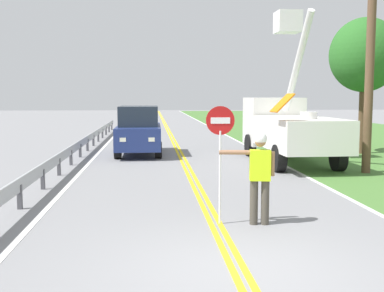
% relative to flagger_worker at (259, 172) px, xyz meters
% --- Properties ---
extents(ground_plane, '(160.00, 160.00, 0.00)m').
position_rel_flagger_worker_xyz_m(ground_plane, '(-0.85, -2.40, -1.05)').
color(ground_plane, gray).
extents(grass_verge_right, '(16.00, 110.00, 0.01)m').
position_rel_flagger_worker_xyz_m(grass_verge_right, '(10.75, 17.60, -1.04)').
color(grass_verge_right, '#477533').
rests_on(grass_verge_right, ground).
extents(centerline_yellow_left, '(0.11, 110.00, 0.01)m').
position_rel_flagger_worker_xyz_m(centerline_yellow_left, '(-0.94, 17.60, -1.04)').
color(centerline_yellow_left, yellow).
rests_on(centerline_yellow_left, ground).
extents(centerline_yellow_right, '(0.11, 110.00, 0.01)m').
position_rel_flagger_worker_xyz_m(centerline_yellow_right, '(-0.76, 17.60, -1.04)').
color(centerline_yellow_right, yellow).
rests_on(centerline_yellow_right, ground).
extents(edge_line_right, '(0.12, 110.00, 0.01)m').
position_rel_flagger_worker_xyz_m(edge_line_right, '(2.75, 17.60, -1.04)').
color(edge_line_right, silver).
rests_on(edge_line_right, ground).
extents(edge_line_left, '(0.12, 110.00, 0.01)m').
position_rel_flagger_worker_xyz_m(edge_line_left, '(-4.45, 17.60, -1.04)').
color(edge_line_left, silver).
rests_on(edge_line_left, ground).
extents(flagger_worker, '(1.08, 0.30, 1.83)m').
position_rel_flagger_worker_xyz_m(flagger_worker, '(0.00, 0.00, 0.00)').
color(flagger_worker, '#474238').
rests_on(flagger_worker, ground).
extents(stop_sign_paddle, '(0.56, 0.04, 2.33)m').
position_rel_flagger_worker_xyz_m(stop_sign_paddle, '(-0.76, 0.10, 0.66)').
color(stop_sign_paddle, silver).
rests_on(stop_sign_paddle, ground).
extents(utility_bucket_truck, '(2.67, 6.84, 5.73)m').
position_rel_flagger_worker_xyz_m(utility_bucket_truck, '(3.12, 8.91, 0.38)').
color(utility_bucket_truck, white).
rests_on(utility_bucket_truck, ground).
extents(oncoming_suv_nearest, '(1.94, 4.62, 2.10)m').
position_rel_flagger_worker_xyz_m(oncoming_suv_nearest, '(-2.63, 11.64, 0.01)').
color(oncoming_suv_nearest, navy).
rests_on(oncoming_suv_nearest, ground).
extents(utility_pole_near, '(1.80, 0.28, 8.90)m').
position_rel_flagger_worker_xyz_m(utility_pole_near, '(4.95, 5.94, 3.59)').
color(utility_pole_near, brown).
rests_on(utility_pole_near, ground).
extents(guardrail_left_shoulder, '(0.10, 32.00, 0.71)m').
position_rel_flagger_worker_xyz_m(guardrail_left_shoulder, '(-5.05, 12.00, -0.53)').
color(guardrail_left_shoulder, '#9EA0A3').
rests_on(guardrail_left_shoulder, ground).
extents(roadside_tree_verge, '(3.00, 3.00, 5.90)m').
position_rel_flagger_worker_xyz_m(roadside_tree_verge, '(7.14, 11.11, 3.22)').
color(roadside_tree_verge, brown).
rests_on(roadside_tree_verge, ground).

